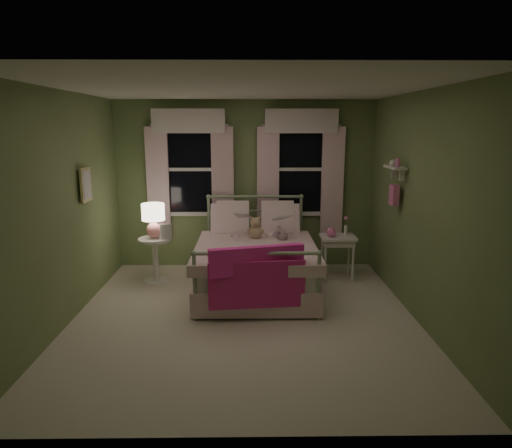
{
  "coord_description": "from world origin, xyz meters",
  "views": [
    {
      "loc": [
        0.07,
        -5.01,
        2.21
      ],
      "look_at": [
        0.15,
        0.6,
        1.0
      ],
      "focal_mm": 32.0,
      "sensor_mm": 36.0,
      "label": 1
    }
  ],
  "objects_px": {
    "nightstand_left": "(155,254)",
    "table_lamp": "(153,217)",
    "teddy_bear": "(255,229)",
    "child_right": "(275,218)",
    "bed": "(256,263)",
    "child_left": "(236,219)",
    "nightstand_right": "(338,243)"
  },
  "relations": [
    {
      "from": "teddy_bear",
      "to": "child_left",
      "type": "bearing_deg",
      "value": 150.5
    },
    {
      "from": "child_left",
      "to": "table_lamp",
      "type": "distance_m",
      "value": 1.16
    },
    {
      "from": "teddy_bear",
      "to": "table_lamp",
      "type": "relative_size",
      "value": 0.67
    },
    {
      "from": "teddy_bear",
      "to": "table_lamp",
      "type": "bearing_deg",
      "value": 177.13
    },
    {
      "from": "nightstand_left",
      "to": "bed",
      "type": "bearing_deg",
      "value": -13.16
    },
    {
      "from": "table_lamp",
      "to": "nightstand_right",
      "type": "distance_m",
      "value": 2.66
    },
    {
      "from": "nightstand_right",
      "to": "child_right",
      "type": "bearing_deg",
      "value": -178.98
    },
    {
      "from": "teddy_bear",
      "to": "nightstand_right",
      "type": "bearing_deg",
      "value": 8.3
    },
    {
      "from": "bed",
      "to": "child_left",
      "type": "distance_m",
      "value": 0.73
    },
    {
      "from": "teddy_bear",
      "to": "child_right",
      "type": "bearing_deg",
      "value": 29.5
    },
    {
      "from": "table_lamp",
      "to": "nightstand_right",
      "type": "height_order",
      "value": "table_lamp"
    },
    {
      "from": "table_lamp",
      "to": "child_left",
      "type": "bearing_deg",
      "value": 4.29
    },
    {
      "from": "bed",
      "to": "child_left",
      "type": "xyz_separation_m",
      "value": [
        -0.28,
        0.42,
        0.52
      ]
    },
    {
      "from": "child_left",
      "to": "nightstand_left",
      "type": "relative_size",
      "value": 1.04
    },
    {
      "from": "child_left",
      "to": "table_lamp",
      "type": "xyz_separation_m",
      "value": [
        -1.15,
        -0.09,
        0.05
      ]
    },
    {
      "from": "bed",
      "to": "table_lamp",
      "type": "xyz_separation_m",
      "value": [
        -1.43,
        0.33,
        0.57
      ]
    },
    {
      "from": "child_left",
      "to": "teddy_bear",
      "type": "xyz_separation_m",
      "value": [
        0.28,
        -0.16,
        -0.11
      ]
    },
    {
      "from": "child_left",
      "to": "nightstand_right",
      "type": "height_order",
      "value": "child_left"
    },
    {
      "from": "nightstand_left",
      "to": "table_lamp",
      "type": "distance_m",
      "value": 0.54
    },
    {
      "from": "child_right",
      "to": "bed",
      "type": "bearing_deg",
      "value": 40.6
    },
    {
      "from": "child_left",
      "to": "bed",
      "type": "bearing_deg",
      "value": 121.88
    },
    {
      "from": "bed",
      "to": "table_lamp",
      "type": "distance_m",
      "value": 1.58
    },
    {
      "from": "child_left",
      "to": "table_lamp",
      "type": "bearing_deg",
      "value": 2.57
    },
    {
      "from": "child_left",
      "to": "table_lamp",
      "type": "height_order",
      "value": "child_left"
    },
    {
      "from": "child_right",
      "to": "teddy_bear",
      "type": "bearing_deg",
      "value": 13.69
    },
    {
      "from": "bed",
      "to": "child_right",
      "type": "height_order",
      "value": "child_right"
    },
    {
      "from": "child_left",
      "to": "child_right",
      "type": "bearing_deg",
      "value": 178.28
    },
    {
      "from": "child_left",
      "to": "nightstand_left",
      "type": "height_order",
      "value": "child_left"
    },
    {
      "from": "child_right",
      "to": "nightstand_right",
      "type": "xyz_separation_m",
      "value": [
        0.92,
        0.02,
        -0.37
      ]
    },
    {
      "from": "teddy_bear",
      "to": "nightstand_left",
      "type": "bearing_deg",
      "value": 177.13
    },
    {
      "from": "child_right",
      "to": "nightstand_left",
      "type": "xyz_separation_m",
      "value": [
        -1.71,
        -0.09,
        -0.5
      ]
    },
    {
      "from": "teddy_bear",
      "to": "table_lamp",
      "type": "height_order",
      "value": "table_lamp"
    }
  ]
}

